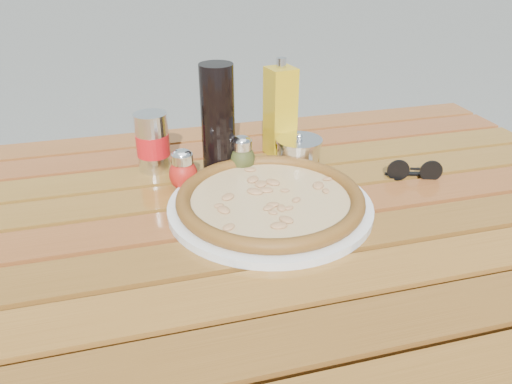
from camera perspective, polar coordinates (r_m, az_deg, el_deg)
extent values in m
cube|color=#33190B|center=(1.63, 18.66, -4.68)|extent=(0.06, 0.06, 0.70)
cube|color=#35200C|center=(0.90, 0.33, -5.07)|extent=(1.36, 0.86, 0.04)
cube|color=#4F2B0E|center=(0.66, 7.73, -16.52)|extent=(1.40, 0.09, 0.03)
cube|color=#5E3510|center=(0.73, 4.69, -11.18)|extent=(1.40, 0.09, 0.03)
cube|color=#512E0E|center=(0.80, 2.28, -6.78)|extent=(1.40, 0.09, 0.03)
cube|color=#5B2A10|center=(0.88, 0.34, -3.16)|extent=(1.40, 0.09, 0.03)
cube|color=#57330F|center=(0.97, -1.26, -0.17)|extent=(1.40, 0.09, 0.03)
cube|color=#58350F|center=(1.06, -2.59, 2.34)|extent=(1.40, 0.09, 0.03)
cube|color=#5B2910|center=(1.15, -3.72, 4.45)|extent=(1.40, 0.09, 0.03)
cube|color=#5C2C10|center=(1.24, -4.69, 6.25)|extent=(1.40, 0.09, 0.03)
cylinder|color=silver|center=(0.88, 1.62, -1.62)|extent=(0.42, 0.42, 0.01)
cylinder|color=beige|center=(0.88, 1.63, -0.94)|extent=(0.39, 0.39, 0.01)
torus|color=black|center=(0.87, 1.63, -0.65)|extent=(0.42, 0.42, 0.03)
ellipsoid|color=red|center=(0.95, -8.30, 2.00)|extent=(0.06, 0.06, 0.06)
cylinder|color=silver|center=(0.94, -8.44, 3.81)|extent=(0.04, 0.04, 0.02)
ellipsoid|color=white|center=(0.93, -8.48, 4.31)|extent=(0.04, 0.04, 0.02)
ellipsoid|color=#41451B|center=(1.00, -1.61, 3.71)|extent=(0.07, 0.07, 0.06)
cylinder|color=silver|center=(0.99, -1.64, 5.45)|extent=(0.05, 0.05, 0.02)
ellipsoid|color=silver|center=(0.99, -1.64, 5.93)|extent=(0.04, 0.04, 0.02)
cylinder|color=black|center=(0.98, -4.37, 8.16)|extent=(0.08, 0.08, 0.22)
cylinder|color=silver|center=(1.03, -11.72, 5.61)|extent=(0.08, 0.08, 0.12)
cylinder|color=red|center=(1.03, -11.70, 5.35)|extent=(0.08, 0.08, 0.04)
cube|color=#B58F13|center=(1.07, 2.78, 9.09)|extent=(0.06, 0.06, 0.19)
cylinder|color=silver|center=(1.04, 2.91, 14.55)|extent=(0.02, 0.02, 0.02)
cylinder|color=silver|center=(1.04, 4.90, 4.41)|extent=(0.11, 0.11, 0.05)
cylinder|color=silver|center=(1.03, 4.96, 5.89)|extent=(0.12, 0.12, 0.01)
sphere|color=white|center=(1.03, 4.98, 6.30)|extent=(0.02, 0.02, 0.01)
cylinder|color=black|center=(1.03, 15.95, 2.41)|extent=(0.04, 0.02, 0.04)
cylinder|color=black|center=(1.04, 19.38, 2.27)|extent=(0.04, 0.02, 0.04)
cube|color=black|center=(1.03, 17.71, 2.54)|extent=(0.02, 0.01, 0.00)
cube|color=black|center=(1.05, 16.90, 1.96)|extent=(0.09, 0.03, 0.00)
cube|color=black|center=(1.06, 17.89, 2.06)|extent=(0.09, 0.03, 0.00)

